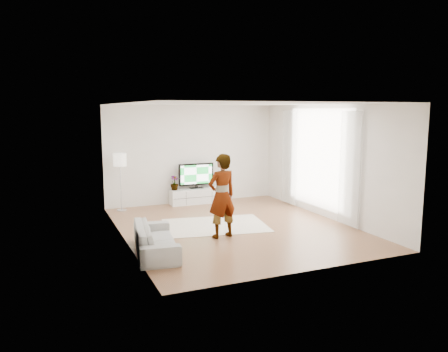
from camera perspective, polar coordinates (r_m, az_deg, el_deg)
name	(u,v)px	position (r m, az deg, el deg)	size (l,w,h in m)	color
floor	(234,227)	(10.10, 1.36, -6.68)	(6.00, 6.00, 0.00)	#A9744C
ceiling	(235,104)	(9.74, 1.42, 9.42)	(6.00, 6.00, 0.00)	white
wall_left	(122,173)	(9.09, -13.13, 0.39)	(0.02, 6.00, 2.80)	white
wall_right	(327,162)	(11.07, 13.28, 1.84)	(0.02, 6.00, 2.80)	white
wall_back	(192,154)	(12.60, -4.22, 2.85)	(5.00, 0.02, 2.80)	white
wall_front	(310,189)	(7.22, 11.21, -1.66)	(5.00, 0.02, 2.80)	white
window	(319,158)	(11.30, 12.31, 2.26)	(0.01, 2.60, 2.50)	white
curtain_near	(350,169)	(10.23, 16.11, 0.90)	(0.04, 0.70, 2.60)	white
curtain_far	(289,157)	(12.35, 8.53, 2.43)	(0.04, 0.70, 2.60)	white
media_console	(197,196)	(12.57, -3.58, -2.60)	(1.55, 0.44, 0.44)	white
television	(196,175)	(12.49, -3.65, 0.15)	(1.03, 0.20, 0.72)	black
game_console	(219,183)	(12.74, -0.72, -0.93)	(0.06, 0.17, 0.22)	white
potted_plant	(174,183)	(12.30, -6.50, -0.90)	(0.23, 0.23, 0.41)	#3F7238
rug	(215,225)	(10.22, -1.17, -6.46)	(2.34, 1.68, 0.01)	#F2E7CE
player	(222,196)	(9.09, -0.28, -2.61)	(0.64, 0.42, 1.77)	#334772
sofa	(156,239)	(8.39, -8.91, -8.09)	(1.84, 0.72, 0.54)	#A9A9A5
floor_lamp	(120,162)	(11.81, -13.44, 1.76)	(0.34, 0.34, 1.53)	silver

